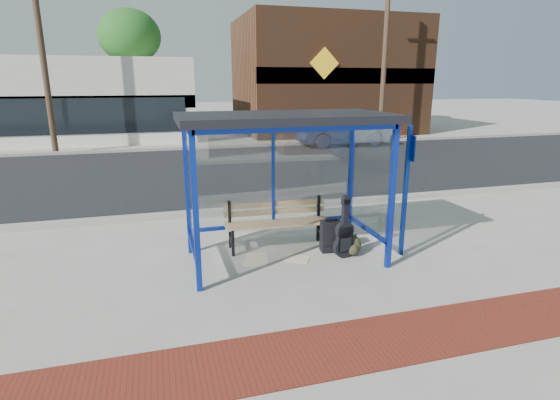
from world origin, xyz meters
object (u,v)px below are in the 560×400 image
object	(u,v)px
suitcase	(331,236)
parked_car	(344,130)
guitar_bag	(344,236)
fire_hydrant	(399,132)
backpack	(353,246)
bench	(277,221)

from	to	relation	value
suitcase	parked_car	world-z (taller)	parked_car
guitar_bag	parked_car	bearing A→B (deg)	60.13
fire_hydrant	guitar_bag	bearing A→B (deg)	-123.70
suitcase	backpack	xyz separation A→B (m)	(0.30, -0.27, -0.11)
parked_car	fire_hydrant	bearing A→B (deg)	-66.42
bench	fire_hydrant	world-z (taller)	bench
bench	guitar_bag	distance (m)	1.25
guitar_bag	fire_hydrant	size ratio (longest dim) A/B	1.58
bench	suitcase	xyz separation A→B (m)	(0.85, -0.49, -0.22)
backpack	parked_car	bearing A→B (deg)	84.24
guitar_bag	fire_hydrant	world-z (taller)	guitar_bag
guitar_bag	backpack	bearing A→B (deg)	6.38
guitar_bag	backpack	size ratio (longest dim) A/B	2.84
fire_hydrant	bench	bearing A→B (deg)	-127.88
fire_hydrant	parked_car	bearing A→B (deg)	-155.90
bench	parked_car	world-z (taller)	parked_car
parked_car	fire_hydrant	world-z (taller)	parked_car
fire_hydrant	suitcase	bearing A→B (deg)	-124.60
bench	parked_car	bearing A→B (deg)	63.86
parked_car	fire_hydrant	size ratio (longest dim) A/B	6.73
bench	suitcase	world-z (taller)	bench
parked_car	fire_hydrant	xyz separation A→B (m)	(3.99, 1.78, -0.37)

